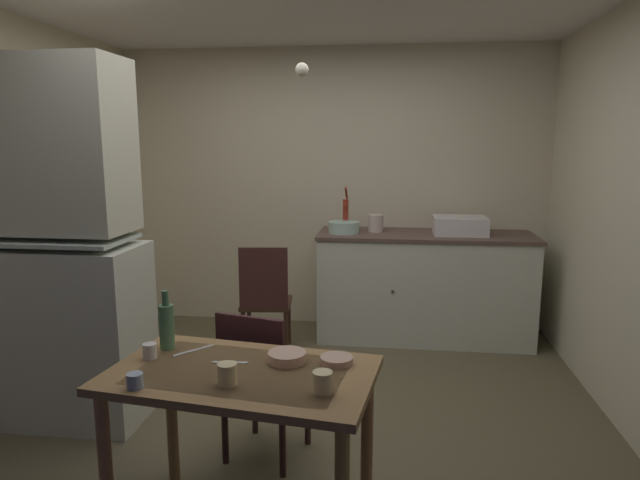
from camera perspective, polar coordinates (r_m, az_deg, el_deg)
name	(u,v)px	position (r m, az deg, el deg)	size (l,w,h in m)	color
ground_plane	(297,420)	(3.64, -2.40, -17.98)	(4.88, 4.88, 0.00)	brown
wall_back	(331,189)	(5.17, 1.16, 5.25)	(3.98, 0.10, 2.55)	beige
hutch_cabinet	(58,257)	(3.69, -25.34, -1.62)	(0.98, 0.53, 2.19)	silver
counter_cabinet	(424,286)	(4.93, 10.64, -4.70)	(1.84, 0.64, 0.93)	silver
sink_basin	(460,225)	(4.84, 14.20, 1.48)	(0.44, 0.34, 0.15)	white
hand_pump	(346,212)	(4.86, 2.65, 2.89)	(0.05, 0.27, 0.39)	maroon
mixing_bowl_counter	(344,227)	(4.78, 2.48, 1.33)	(0.27, 0.27, 0.10)	#ADD1C1
stoneware_crock	(376,223)	(4.86, 5.75, 1.73)	(0.13, 0.13, 0.15)	beige
dining_table	(242,395)	(2.48, -8.05, -15.56)	(1.19, 0.79, 0.76)	olive
chair_far_side	(261,381)	(3.06, -6.06, -14.18)	(0.48, 0.48, 0.85)	#38211E
chair_by_counter	(265,298)	(4.50, -5.64, -5.99)	(0.44, 0.44, 0.91)	#3B251A
serving_bowl_wide	(337,360)	(2.48, 1.72, -12.25)	(0.14, 0.14, 0.03)	tan
soup_bowl_small	(287,357)	(2.49, -3.41, -11.93)	(0.17, 0.17, 0.04)	tan
mug_dark	(323,382)	(2.20, 0.27, -14.42)	(0.08, 0.08, 0.09)	beige
mug_tall	(135,381)	(2.36, -18.51, -13.58)	(0.06, 0.06, 0.06)	#9EB2C6
teacup_cream	(227,374)	(2.30, -9.53, -13.47)	(0.08, 0.08, 0.09)	beige
teacup_mint	(150,351)	(2.63, -17.12, -10.87)	(0.06, 0.06, 0.07)	white
glass_bottle	(167,325)	(2.71, -15.51, -8.44)	(0.07, 0.07, 0.28)	#4C7F56
table_knife	(194,350)	(2.68, -12.85, -11.03)	(0.21, 0.02, 0.01)	silver
teaspoon_near_bowl	(230,363)	(2.51, -9.27, -12.34)	(0.16, 0.02, 0.01)	beige
pendant_bulb	(302,70)	(3.43, -1.86, 17.13)	(0.08, 0.08, 0.08)	#F9EFCC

